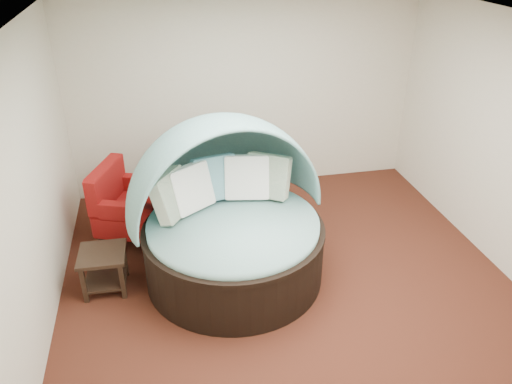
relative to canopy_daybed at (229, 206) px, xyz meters
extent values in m
plane|color=#4B2215|center=(0.60, -0.37, -0.85)|extent=(5.00, 5.00, 0.00)
plane|color=beige|center=(0.60, 2.13, 0.55)|extent=(5.00, 0.00, 5.00)
plane|color=beige|center=(0.60, -2.87, 0.55)|extent=(5.00, 0.00, 5.00)
plane|color=beige|center=(-1.90, -0.37, 0.55)|extent=(0.00, 5.00, 5.00)
plane|color=white|center=(0.60, -0.37, 1.95)|extent=(5.00, 5.00, 0.00)
cylinder|color=black|center=(0.03, -0.12, -0.55)|extent=(2.35, 2.35, 0.61)
cylinder|color=black|center=(0.03, -0.12, -0.22)|extent=(2.38, 2.38, 0.06)
cylinder|color=#9DDCCD|center=(0.03, -0.12, -0.18)|extent=(2.22, 2.22, 0.13)
cube|color=#345E4C|center=(-0.61, 0.11, 0.15)|extent=(0.52, 0.58, 0.53)
cube|color=white|center=(-0.39, 0.22, 0.15)|extent=(0.58, 0.52, 0.53)
cube|color=#68A6B6|center=(-0.09, 0.42, 0.15)|extent=(0.56, 0.39, 0.53)
cube|color=white|center=(0.27, 0.36, 0.15)|extent=(0.55, 0.38, 0.53)
cube|color=#345E4C|center=(0.52, 0.34, 0.15)|extent=(0.58, 0.52, 0.53)
cylinder|color=olive|center=(0.50, 1.18, -0.82)|extent=(0.66, 0.66, 0.07)
torus|color=olive|center=(0.50, 1.18, -0.71)|extent=(0.74, 0.74, 0.17)
cylinder|color=slate|center=(0.50, 1.18, -0.73)|extent=(0.44, 0.44, 0.10)
cylinder|color=black|center=(-1.49, 0.72, -0.75)|extent=(0.10, 0.10, 0.20)
cylinder|color=black|center=(-1.25, 1.35, -0.75)|extent=(0.10, 0.10, 0.20)
cylinder|color=black|center=(-0.86, 0.48, -0.75)|extent=(0.10, 0.10, 0.20)
cylinder|color=black|center=(-0.62, 1.11, -0.75)|extent=(0.10, 0.10, 0.20)
cube|color=maroon|center=(-1.05, 0.92, -0.50)|extent=(1.09, 1.09, 0.29)
cube|color=maroon|center=(-1.37, 1.04, -0.11)|extent=(0.45, 0.85, 0.50)
cube|color=maroon|center=(-1.13, 0.56, -0.25)|extent=(0.68, 0.37, 0.20)
cube|color=maroon|center=(-0.87, 1.23, -0.25)|extent=(0.68, 0.37, 0.20)
cube|color=black|center=(-1.40, -0.05, -0.40)|extent=(0.51, 0.51, 0.04)
cube|color=black|center=(-1.40, -0.05, -0.73)|extent=(0.45, 0.45, 0.03)
cube|color=black|center=(-1.61, -0.25, -0.64)|extent=(0.05, 0.05, 0.44)
cube|color=black|center=(-1.59, 0.15, -0.64)|extent=(0.05, 0.05, 0.44)
cube|color=black|center=(-1.21, -0.26, -0.64)|extent=(0.05, 0.05, 0.44)
cube|color=black|center=(-1.20, 0.14, -0.64)|extent=(0.05, 0.05, 0.44)
camera|label=1|loc=(-0.68, -4.68, 2.74)|focal=35.00mm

